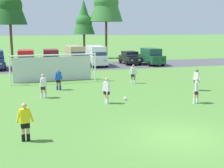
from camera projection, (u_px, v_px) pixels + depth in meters
The scene contains 18 objects.
ground_plane at pixel (98, 81), 27.11m from camera, with size 400.00×400.00×0.00m, color #518438.
parking_lot_strip at pixel (78, 66), 37.45m from camera, with size 52.00×8.40×0.01m, color #4C4C51.
soccer_ball at pixel (125, 98), 19.70m from camera, with size 0.22×0.22×0.22m.
soccer_goal at pixel (53, 67), 26.45m from camera, with size 7.49×2.23×2.57m.
referee at pixel (25, 122), 12.35m from camera, with size 0.75×0.31×1.64m.
player_striker_near at pixel (133, 74), 25.66m from camera, with size 0.73×0.30×1.64m.
player_midfield_center at pixel (43, 86), 20.20m from camera, with size 0.54×0.62×1.64m.
player_defender_far at pixel (197, 80), 22.64m from camera, with size 0.38×0.73×1.64m.
player_winger_left at pixel (196, 90), 18.74m from camera, with size 0.53×0.63×1.64m.
player_winger_right at pixel (59, 79), 22.86m from camera, with size 0.67×0.47×1.64m.
player_trailing_back at pixel (107, 91), 18.67m from camera, with size 0.50×0.66×1.64m.
parked_car_slot_left at pixel (26, 59), 35.48m from camera, with size 2.27×4.67×2.16m.
parked_car_slot_center_left at pixel (51, 58), 36.75m from camera, with size 2.29×4.68×2.16m.
parked_car_slot_center at pixel (74, 55), 38.05m from camera, with size 2.47×4.94×2.52m.
parked_car_slot_center_right at pixel (96, 55), 37.66m from camera, with size 2.21×4.80×2.52m.
parked_car_slot_right at pixel (130, 58), 39.72m from camera, with size 2.12×4.24×1.72m.
parked_car_slot_far_right at pixel (151, 56), 38.94m from camera, with size 2.22×4.64×2.16m.
tree_mid_left at pixel (84, 18), 46.87m from camera, with size 3.45×3.45×9.20m.
Camera 1 is at (-6.25, -11.01, 4.63)m, focal length 47.71 mm.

